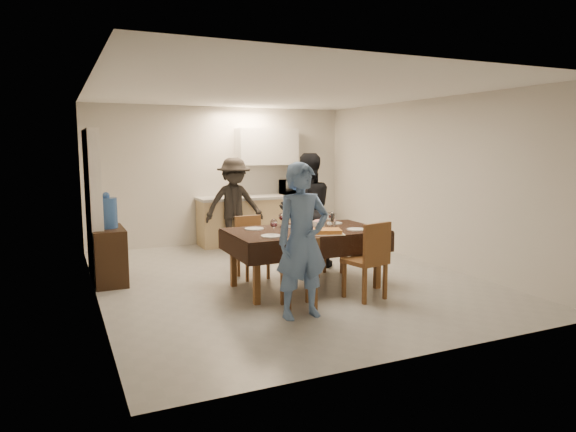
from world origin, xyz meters
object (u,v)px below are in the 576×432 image
object	(u,v)px
water_jug	(107,213)
microwave	(294,187)
water_pitcher	(330,221)
person_near	(302,241)
person_kitchen	(234,204)
wine_bottle	(300,218)
person_far	(307,211)
savoury_tart	(326,231)
dining_table	(305,232)
console	(109,256)

from	to	relation	value
water_jug	microwave	distance (m)	4.17
water_pitcher	water_jug	bearing A→B (deg)	153.31
person_near	water_jug	bearing A→B (deg)	126.51
water_jug	person_kitchen	world-z (taller)	person_kitchen
wine_bottle	person_far	world-z (taller)	person_far
microwave	person_far	distance (m)	2.32
savoury_tart	person_far	xyz separation A→B (m)	(0.45, 1.43, 0.07)
savoury_tart	person_kitchen	distance (m)	3.16
savoury_tart	water_jug	bearing A→B (deg)	145.43
dining_table	microwave	bearing A→B (deg)	67.22
console	savoury_tart	xyz separation A→B (m)	(2.44, -1.68, 0.42)
dining_table	wine_bottle	xyz separation A→B (m)	(-0.05, 0.05, 0.18)
person_near	person_kitchen	bearing A→B (deg)	81.73
console	person_near	bearing A→B (deg)	-52.70
savoury_tart	person_far	size ratio (longest dim) A/B	0.25
microwave	dining_table	bearing A→B (deg)	67.17
wine_bottle	microwave	bearing A→B (deg)	66.09
dining_table	savoury_tart	distance (m)	0.40
water_jug	microwave	xyz separation A→B (m)	(3.70, 1.92, 0.09)
console	person_kitchen	distance (m)	2.76
person_near	person_kitchen	distance (m)	3.86
water_pitcher	savoury_tart	world-z (taller)	water_pitcher
savoury_tart	wine_bottle	bearing A→B (deg)	109.23
dining_table	water_pitcher	world-z (taller)	water_pitcher
microwave	person_kitchen	size ratio (longest dim) A/B	0.32
dining_table	person_far	xyz separation A→B (m)	(0.55, 1.05, 0.14)
wine_bottle	console	bearing A→B (deg)	151.33
microwave	person_far	size ratio (longest dim) A/B	0.30
person_far	person_kitchen	xyz separation A→B (m)	(-0.60, 1.72, -0.05)
wine_bottle	water_pitcher	bearing A→B (deg)	-14.04
water_jug	water_pitcher	xyz separation A→B (m)	(2.69, -1.35, -0.09)
person_far	person_kitchen	distance (m)	1.82
dining_table	water_pitcher	distance (m)	0.38
dining_table	water_jug	world-z (taller)	water_jug
dining_table	person_kitchen	world-z (taller)	person_kitchen
microwave	person_near	distance (m)	4.68
savoury_tart	person_far	distance (m)	1.50
dining_table	person_near	world-z (taller)	person_near
person_near	person_far	size ratio (longest dim) A/B	0.97
dining_table	console	world-z (taller)	dining_table
wine_bottle	water_pitcher	distance (m)	0.41
microwave	person_kitchen	distance (m)	1.49
savoury_tart	microwave	xyz separation A→B (m)	(1.26, 3.60, 0.25)
console	water_jug	bearing A→B (deg)	0.00
water_jug	person_near	bearing A→B (deg)	-52.70
console	microwave	xyz separation A→B (m)	(3.70, 1.92, 0.67)
person_near	person_kitchen	world-z (taller)	person_near
water_pitcher	person_far	xyz separation A→B (m)	(0.20, 1.10, -0.00)
console	person_kitchen	size ratio (longest dim) A/B	0.50
person_near	person_kitchen	xyz separation A→B (m)	(0.50, 3.82, -0.02)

